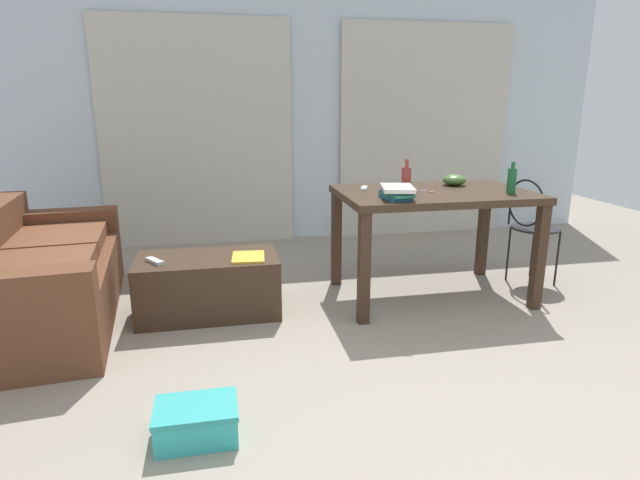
{
  "coord_description": "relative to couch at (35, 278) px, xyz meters",
  "views": [
    {
      "loc": [
        -1.03,
        -1.61,
        1.39
      ],
      "look_at": [
        -0.31,
        1.9,
        0.43
      ],
      "focal_mm": 29.02,
      "sensor_mm": 36.0,
      "label": 1
    }
  ],
  "objects": [
    {
      "name": "ground_plane",
      "position": [
        2.19,
        -0.39,
        -0.29
      ],
      "size": [
        8.84,
        8.84,
        0.0
      ],
      "primitive_type": "plane",
      "color": "gray"
    },
    {
      "name": "wall_back",
      "position": [
        2.19,
        1.85,
        0.97
      ],
      "size": [
        6.09,
        0.1,
        2.52
      ],
      "primitive_type": "cube",
      "color": "silver",
      "rests_on": "ground"
    },
    {
      "name": "curtains",
      "position": [
        2.19,
        1.77,
        0.79
      ],
      "size": [
        4.16,
        0.03,
        2.17
      ],
      "color": "beige",
      "rests_on": "ground"
    },
    {
      "name": "couch",
      "position": [
        0.0,
        0.0,
        0.0
      ],
      "size": [
        1.01,
        1.85,
        0.73
      ],
      "color": "brown",
      "rests_on": "ground"
    },
    {
      "name": "coffee_table",
      "position": [
        1.08,
        -0.08,
        -0.1
      ],
      "size": [
        0.93,
        0.5,
        0.4
      ],
      "color": "#382619",
      "rests_on": "ground"
    },
    {
      "name": "craft_table",
      "position": [
        2.68,
        -0.07,
        0.39
      ],
      "size": [
        1.34,
        0.86,
        0.78
      ],
      "color": "#382619",
      "rests_on": "ground"
    },
    {
      "name": "wire_chair",
      "position": [
        3.52,
        0.01,
        0.23
      ],
      "size": [
        0.36,
        0.38,
        0.83
      ],
      "color": "black",
      "rests_on": "ground"
    },
    {
      "name": "bottle_near",
      "position": [
        3.15,
        -0.27,
        0.58
      ],
      "size": [
        0.06,
        0.06,
        0.22
      ],
      "color": "#195B2D",
      "rests_on": "craft_table"
    },
    {
      "name": "bottle_far",
      "position": [
        2.48,
        -0.02,
        0.58
      ],
      "size": [
        0.07,
        0.07,
        0.22
      ],
      "color": "#99332D",
      "rests_on": "craft_table"
    },
    {
      "name": "bowl",
      "position": [
        2.92,
        0.13,
        0.53
      ],
      "size": [
        0.18,
        0.18,
        0.08
      ],
      "primitive_type": "ellipsoid",
      "color": "#477033",
      "rests_on": "craft_table"
    },
    {
      "name": "book_stack",
      "position": [
        2.31,
        -0.31,
        0.54
      ],
      "size": [
        0.26,
        0.32,
        0.08
      ],
      "color": "#1E668C",
      "rests_on": "craft_table"
    },
    {
      "name": "tv_remote_on_table",
      "position": [
        2.2,
        0.07,
        0.5
      ],
      "size": [
        0.09,
        0.15,
        0.02
      ],
      "primitive_type": "cube",
      "rotation": [
        0.0,
        0.0,
        -0.36
      ],
      "color": "#B7B7B2",
      "rests_on": "craft_table"
    },
    {
      "name": "scissors",
      "position": [
        2.62,
        -0.1,
        0.49
      ],
      "size": [
        0.1,
        0.09,
        0.0
      ],
      "color": "#9EA0A5",
      "rests_on": "craft_table"
    },
    {
      "name": "tv_remote_primary",
      "position": [
        0.76,
        -0.14,
        0.11
      ],
      "size": [
        0.13,
        0.17,
        0.02
      ],
      "primitive_type": "cube",
      "rotation": [
        0.0,
        0.0,
        0.57
      ],
      "color": "#B7B7B2",
      "rests_on": "coffee_table"
    },
    {
      "name": "magazine",
      "position": [
        1.35,
        -0.16,
        0.11
      ],
      "size": [
        0.23,
        0.28,
        0.01
      ],
      "primitive_type": "cube",
      "rotation": [
        0.0,
        0.0,
        -0.09
      ],
      "color": "gold",
      "rests_on": "coffee_table"
    },
    {
      "name": "shoebox",
      "position": [
        1.03,
        -1.46,
        -0.22
      ],
      "size": [
        0.35,
        0.25,
        0.15
      ],
      "color": "#33B2AD",
      "rests_on": "ground"
    }
  ]
}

